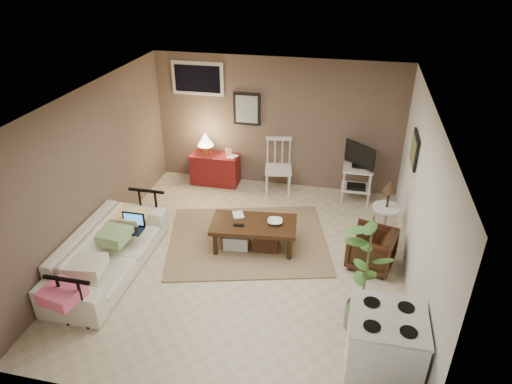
% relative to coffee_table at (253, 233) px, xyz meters
% --- Properties ---
extents(floor, '(5.00, 5.00, 0.00)m').
position_rel_coffee_table_xyz_m(floor, '(-0.05, -0.32, -0.27)').
color(floor, '#C1B293').
rests_on(floor, ground).
extents(art_back, '(0.50, 0.03, 0.60)m').
position_rel_coffee_table_xyz_m(art_back, '(-0.60, 2.16, 1.18)').
color(art_back, black).
extents(art_right, '(0.03, 0.60, 0.45)m').
position_rel_coffee_table_xyz_m(art_right, '(2.18, 0.73, 1.25)').
color(art_right, black).
extents(window, '(0.96, 0.03, 0.60)m').
position_rel_coffee_table_xyz_m(window, '(-1.50, 2.16, 1.68)').
color(window, silver).
extents(rug, '(2.82, 2.48, 0.02)m').
position_rel_coffee_table_xyz_m(rug, '(-0.13, 0.17, -0.25)').
color(rug, olive).
rests_on(rug, floor).
extents(coffee_table, '(1.32, 0.78, 0.48)m').
position_rel_coffee_table_xyz_m(coffee_table, '(0.00, 0.00, 0.00)').
color(coffee_table, '#36210E').
rests_on(coffee_table, floor).
extents(sofa, '(0.64, 2.21, 0.86)m').
position_rel_coffee_table_xyz_m(sofa, '(-1.85, -0.96, 0.17)').
color(sofa, beige).
rests_on(sofa, floor).
extents(sofa_pillows, '(0.42, 2.10, 0.15)m').
position_rel_coffee_table_xyz_m(sofa_pillows, '(-1.79, -1.21, 0.26)').
color(sofa_pillows, beige).
rests_on(sofa_pillows, sofa).
extents(sofa_end_rails, '(0.59, 2.20, 0.74)m').
position_rel_coffee_table_xyz_m(sofa_end_rails, '(-1.72, -0.96, 0.11)').
color(sofa_end_rails, black).
rests_on(sofa_end_rails, floor).
extents(laptop, '(0.34, 0.25, 0.23)m').
position_rel_coffee_table_xyz_m(laptop, '(-1.64, -0.58, 0.29)').
color(laptop, black).
rests_on(laptop, sofa).
extents(red_console, '(0.89, 0.40, 1.03)m').
position_rel_coffee_table_xyz_m(red_console, '(-1.19, 1.92, 0.09)').
color(red_console, maroon).
rests_on(red_console, floor).
extents(spindle_chair, '(0.54, 0.54, 1.04)m').
position_rel_coffee_table_xyz_m(spindle_chair, '(0.06, 1.79, 0.22)').
color(spindle_chair, silver).
rests_on(spindle_chair, floor).
extents(tv_stand, '(0.51, 0.47, 1.09)m').
position_rel_coffee_table_xyz_m(tv_stand, '(1.46, 1.81, 0.31)').
color(tv_stand, silver).
rests_on(tv_stand, floor).
extents(side_table, '(0.41, 0.41, 1.11)m').
position_rel_coffee_table_xyz_m(side_table, '(1.90, 0.51, 0.42)').
color(side_table, silver).
rests_on(side_table, floor).
extents(armchair, '(0.70, 0.73, 0.62)m').
position_rel_coffee_table_xyz_m(armchair, '(1.73, -0.05, 0.04)').
color(armchair, black).
rests_on(armchair, floor).
extents(potted_plant, '(0.40, 0.40, 1.59)m').
position_rel_coffee_table_xyz_m(potted_plant, '(1.60, -1.29, 0.58)').
color(potted_plant, gray).
rests_on(potted_plant, floor).
extents(stove, '(0.74, 0.69, 0.97)m').
position_rel_coffee_table_xyz_m(stove, '(1.81, -2.11, 0.21)').
color(stove, white).
rests_on(stove, floor).
extents(bowl, '(0.23, 0.09, 0.22)m').
position_rel_coffee_table_xyz_m(bowl, '(0.32, 0.06, 0.30)').
color(bowl, '#36210E').
rests_on(bowl, coffee_table).
extents(book_table, '(0.15, 0.08, 0.21)m').
position_rel_coffee_table_xyz_m(book_table, '(-0.34, 0.13, 0.29)').
color(book_table, '#36210E').
rests_on(book_table, coffee_table).
extents(book_console, '(0.15, 0.08, 0.20)m').
position_rel_coffee_table_xyz_m(book_console, '(-0.89, 1.93, 0.43)').
color(book_console, '#36210E').
rests_on(book_console, red_console).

